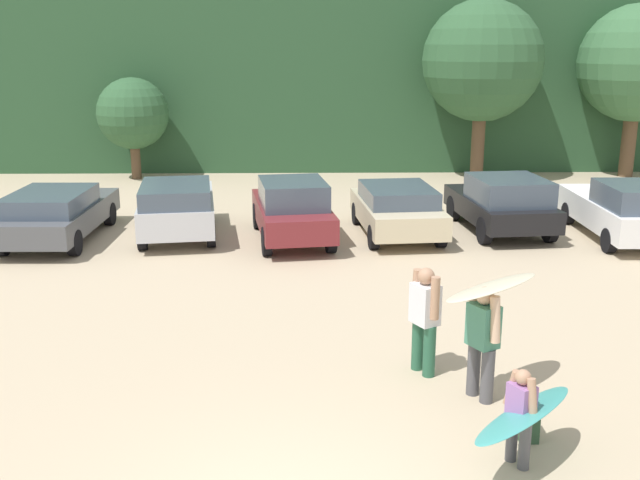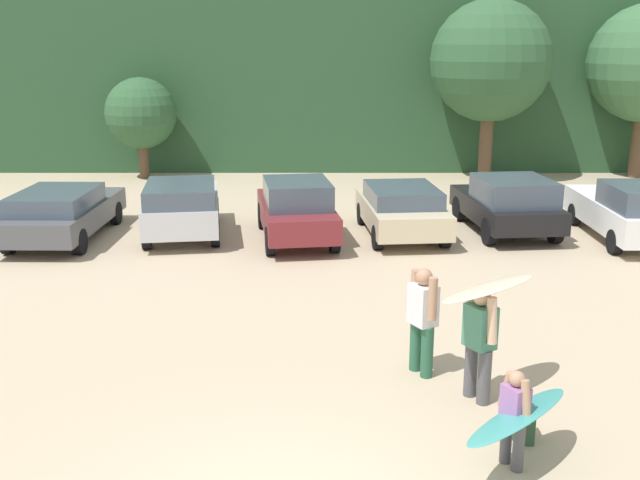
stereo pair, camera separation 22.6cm
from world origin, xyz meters
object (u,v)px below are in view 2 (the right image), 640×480
object	(u,v)px
parked_car_maroon	(295,209)
parked_car_champagne	(400,209)
person_companion	(422,315)
person_adult	(479,337)
person_child	(513,413)
parked_car_dark_gray	(61,212)
surfboard_teal	(517,416)
parked_car_black	(507,203)
surfboard_cream	(489,288)
parked_car_silver	(181,206)
parked_car_white	(628,211)
backpack_dropped	(521,424)

from	to	relation	value
parked_car_maroon	parked_car_champagne	distance (m)	2.81
person_companion	person_adult	bearing A→B (deg)	99.38
person_child	parked_car_dark_gray	bearing A→B (deg)	-78.63
person_companion	surfboard_teal	xyz separation A→B (m)	(0.77, -2.70, -0.24)
parked_car_black	surfboard_teal	size ratio (longest dim) A/B	2.35
person_child	parked_car_champagne	bearing A→B (deg)	-117.77
surfboard_cream	parked_car_silver	bearing A→B (deg)	-97.60
parked_car_champagne	surfboard_teal	size ratio (longest dim) A/B	2.30
parked_car_white	surfboard_teal	xyz separation A→B (m)	(-5.60, -10.63, -0.08)
parked_car_champagne	parked_car_black	size ratio (longest dim) A/B	0.98
person_child	surfboard_cream	size ratio (longest dim) A/B	0.68
parked_car_dark_gray	surfboard_teal	bearing A→B (deg)	-139.36
person_adult	person_child	xyz separation A→B (m)	(0.07, -1.74, -0.25)
parked_car_white	person_adult	world-z (taller)	person_adult
parked_car_maroon	surfboard_cream	size ratio (longest dim) A/B	2.38
person_companion	surfboard_cream	xyz separation A→B (m)	(0.81, -0.77, 0.69)
parked_car_black	surfboard_cream	distance (m)	9.93
parked_car_dark_gray	person_companion	xyz separation A→B (m)	(8.22, -8.09, 0.22)
parked_car_champagne	parked_car_white	size ratio (longest dim) A/B	0.92
person_adult	surfboard_teal	xyz separation A→B (m)	(0.08, -1.83, -0.24)
parked_car_silver	parked_car_champagne	world-z (taller)	parked_car_silver
surfboard_teal	backpack_dropped	distance (m)	0.90
parked_car_maroon	surfboard_teal	bearing A→B (deg)	-172.89
person_companion	parked_car_maroon	bearing A→B (deg)	-103.37
parked_car_dark_gray	parked_car_white	distance (m)	14.58
person_child	parked_car_black	bearing A→B (deg)	-131.96
parked_car_white	backpack_dropped	size ratio (longest dim) A/B	10.09
parked_car_maroon	parked_car_black	bearing A→B (deg)	-90.23
parked_car_black	parked_car_white	xyz separation A→B (m)	(2.91, -0.83, -0.02)
surfboard_cream	backpack_dropped	size ratio (longest dim) A/B	4.07
person_child	surfboard_teal	world-z (taller)	person_child
parked_car_black	surfboard_teal	distance (m)	11.78
person_companion	backpack_dropped	xyz separation A→B (m)	(1.04, -2.00, -0.73)
parked_car_dark_gray	parked_car_champagne	distance (m)	8.82
person_companion	parked_car_champagne	bearing A→B (deg)	-122.56
parked_car_black	person_child	size ratio (longest dim) A/B	3.43
person_child	surfboard_teal	xyz separation A→B (m)	(0.02, -0.09, 0.01)
parked_car_white	person_adult	size ratio (longest dim) A/B	2.69
parked_car_maroon	parked_car_white	bearing A→B (deg)	-98.52
parked_car_dark_gray	parked_car_white	bearing A→B (deg)	-89.76
parked_car_maroon	surfboard_cream	bearing A→B (deg)	-169.48
person_companion	parked_car_black	bearing A→B (deg)	-140.10
parked_car_silver	parked_car_maroon	xyz separation A→B (m)	(3.02, -0.47, 0.01)
parked_car_champagne	parked_car_black	world-z (taller)	parked_car_black
person_child	surfboard_cream	world-z (taller)	surfboard_cream
person_companion	surfboard_teal	bearing A→B (deg)	77.27
person_adult	person_child	distance (m)	1.76
person_child	surfboard_teal	bearing A→B (deg)	73.75
person_adult	person_companion	distance (m)	1.11
parked_car_white	surfboard_cream	size ratio (longest dim) A/B	2.48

